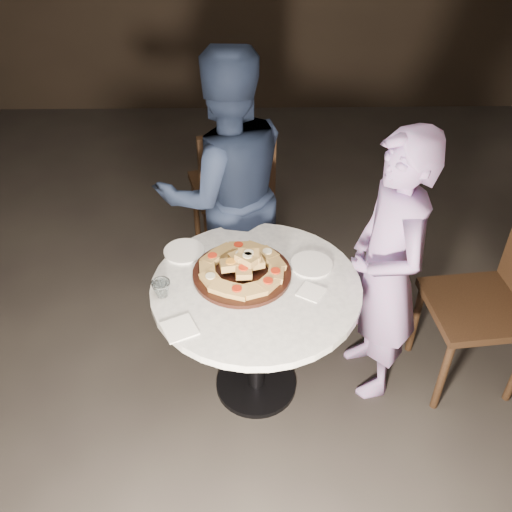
{
  "coord_description": "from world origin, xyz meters",
  "views": [
    {
      "loc": [
        0.07,
        -2.05,
        2.49
      ],
      "look_at": [
        0.1,
        -0.03,
        0.87
      ],
      "focal_mm": 40.0,
      "sensor_mm": 36.0,
      "label": 1
    }
  ],
  "objects_px": {
    "focaccia_pile": "(243,266)",
    "chair_far": "(233,185)",
    "chair_right": "(500,294)",
    "serving_board": "(242,273)",
    "diner_teal": "(386,272)",
    "diner_navy": "(226,191)",
    "water_glass": "(161,289)",
    "table": "(256,306)"
  },
  "relations": [
    {
      "from": "diner_teal",
      "to": "chair_right",
      "type": "bearing_deg",
      "value": 80.62
    },
    {
      "from": "focaccia_pile",
      "to": "diner_teal",
      "type": "relative_size",
      "value": 0.28
    },
    {
      "from": "chair_far",
      "to": "serving_board",
      "type": "bearing_deg",
      "value": 78.26
    },
    {
      "from": "table",
      "to": "chair_right",
      "type": "relative_size",
      "value": 1.07
    },
    {
      "from": "diner_navy",
      "to": "diner_teal",
      "type": "height_order",
      "value": "diner_navy"
    },
    {
      "from": "chair_right",
      "to": "diner_teal",
      "type": "distance_m",
      "value": 0.62
    },
    {
      "from": "serving_board",
      "to": "chair_far",
      "type": "distance_m",
      "value": 1.08
    },
    {
      "from": "water_glass",
      "to": "diner_navy",
      "type": "relative_size",
      "value": 0.05
    },
    {
      "from": "chair_right",
      "to": "diner_teal",
      "type": "bearing_deg",
      "value": -95.15
    },
    {
      "from": "chair_far",
      "to": "chair_right",
      "type": "relative_size",
      "value": 1.0
    },
    {
      "from": "serving_board",
      "to": "diner_teal",
      "type": "xyz_separation_m",
      "value": [
        0.68,
        0.01,
        -0.01
      ]
    },
    {
      "from": "chair_far",
      "to": "diner_teal",
      "type": "height_order",
      "value": "diner_teal"
    },
    {
      "from": "focaccia_pile",
      "to": "diner_navy",
      "type": "bearing_deg",
      "value": 98.65
    },
    {
      "from": "table",
      "to": "serving_board",
      "type": "bearing_deg",
      "value": 133.77
    },
    {
      "from": "table",
      "to": "water_glass",
      "type": "height_order",
      "value": "water_glass"
    },
    {
      "from": "focaccia_pile",
      "to": "diner_navy",
      "type": "height_order",
      "value": "diner_navy"
    },
    {
      "from": "water_glass",
      "to": "diner_teal",
      "type": "bearing_deg",
      "value": 7.71
    },
    {
      "from": "chair_far",
      "to": "diner_navy",
      "type": "height_order",
      "value": "diner_navy"
    },
    {
      "from": "table",
      "to": "focaccia_pile",
      "type": "xyz_separation_m",
      "value": [
        -0.06,
        0.07,
        0.19
      ]
    },
    {
      "from": "focaccia_pile",
      "to": "water_glass",
      "type": "relative_size",
      "value": 4.86
    },
    {
      "from": "water_glass",
      "to": "diner_navy",
      "type": "height_order",
      "value": "diner_navy"
    },
    {
      "from": "serving_board",
      "to": "diner_teal",
      "type": "distance_m",
      "value": 0.68
    },
    {
      "from": "table",
      "to": "diner_navy",
      "type": "bearing_deg",
      "value": 102.77
    },
    {
      "from": "table",
      "to": "diner_teal",
      "type": "height_order",
      "value": "diner_teal"
    },
    {
      "from": "focaccia_pile",
      "to": "diner_teal",
      "type": "bearing_deg",
      "value": 0.55
    },
    {
      "from": "serving_board",
      "to": "diner_navy",
      "type": "distance_m",
      "value": 0.64
    },
    {
      "from": "serving_board",
      "to": "diner_navy",
      "type": "relative_size",
      "value": 0.29
    },
    {
      "from": "table",
      "to": "water_glass",
      "type": "bearing_deg",
      "value": -171.24
    },
    {
      "from": "table",
      "to": "diner_teal",
      "type": "distance_m",
      "value": 0.64
    },
    {
      "from": "focaccia_pile",
      "to": "chair_far",
      "type": "xyz_separation_m",
      "value": [
        -0.07,
        1.06,
        -0.21
      ]
    },
    {
      "from": "chair_far",
      "to": "chair_right",
      "type": "xyz_separation_m",
      "value": [
        1.34,
        -1.05,
        0.0
      ]
    },
    {
      "from": "chair_far",
      "to": "focaccia_pile",
      "type": "bearing_deg",
      "value": 78.45
    },
    {
      "from": "focaccia_pile",
      "to": "chair_far",
      "type": "bearing_deg",
      "value": 93.65
    },
    {
      "from": "focaccia_pile",
      "to": "chair_right",
      "type": "distance_m",
      "value": 1.29
    },
    {
      "from": "focaccia_pile",
      "to": "diner_teal",
      "type": "xyz_separation_m",
      "value": [
        0.68,
        0.01,
        -0.05
      ]
    },
    {
      "from": "water_glass",
      "to": "diner_teal",
      "type": "xyz_separation_m",
      "value": [
        1.04,
        0.14,
        -0.04
      ]
    },
    {
      "from": "water_glass",
      "to": "chair_right",
      "type": "xyz_separation_m",
      "value": [
        1.64,
        0.15,
        -0.2
      ]
    },
    {
      "from": "table",
      "to": "chair_far",
      "type": "height_order",
      "value": "chair_far"
    },
    {
      "from": "serving_board",
      "to": "chair_far",
      "type": "height_order",
      "value": "chair_far"
    },
    {
      "from": "serving_board",
      "to": "chair_far",
      "type": "bearing_deg",
      "value": 93.46
    },
    {
      "from": "diner_navy",
      "to": "serving_board",
      "type": "bearing_deg",
      "value": 81.02
    },
    {
      "from": "serving_board",
      "to": "diner_teal",
      "type": "relative_size",
      "value": 0.32
    }
  ]
}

